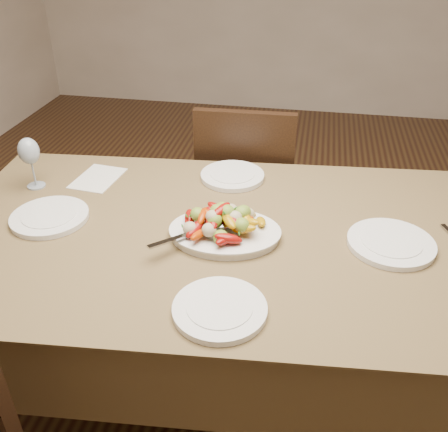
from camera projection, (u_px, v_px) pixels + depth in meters
name	position (u px, v px, depth m)	size (l,w,h in m)	color
floor	(274.00, 342.00, 2.22)	(6.00, 6.00, 0.00)	#392211
dining_table	(224.00, 320.00, 1.80)	(1.84, 1.04, 0.76)	brown
chair_far	(247.00, 192.00, 2.40)	(0.42, 0.42, 0.95)	black
serving_platter	(225.00, 234.00, 1.57)	(0.34, 0.25, 0.02)	white
roasted_vegetables	(225.00, 219.00, 1.54)	(0.28, 0.19, 0.09)	maroon
serving_spoon	(203.00, 230.00, 1.52)	(0.28, 0.06, 0.03)	#9EA0A8
plate_left	(50.00, 217.00, 1.66)	(0.26, 0.26, 0.02)	white
plate_right	(391.00, 244.00, 1.53)	(0.27, 0.27, 0.02)	white
plate_far	(232.00, 176.00, 1.91)	(0.24, 0.24, 0.02)	white
plate_near	(220.00, 309.00, 1.28)	(0.25, 0.25, 0.02)	white
wine_glass	(31.00, 162.00, 1.80)	(0.08, 0.08, 0.20)	#8C99A5
menu_card	(98.00, 178.00, 1.91)	(0.15, 0.21, 0.00)	silver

